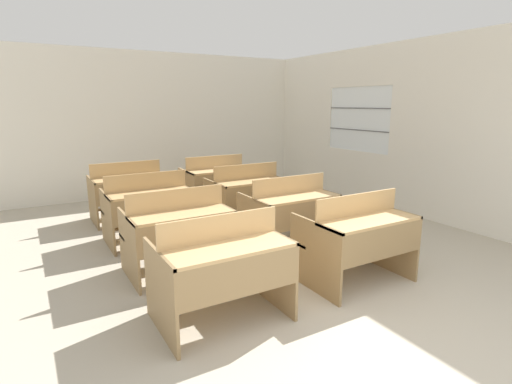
# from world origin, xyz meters

# --- Properties ---
(ground_plane) EXTENTS (30.00, 30.00, 0.00)m
(ground_plane) POSITION_xyz_m (0.00, 0.00, 0.00)
(ground_plane) COLOR #B2A893
(wall_back) EXTENTS (6.85, 0.06, 2.90)m
(wall_back) POSITION_xyz_m (0.00, 6.83, 1.45)
(wall_back) COLOR white
(wall_back) RESTS_ON ground_plane
(wall_right_with_window) EXTENTS (0.06, 6.80, 2.90)m
(wall_right_with_window) POSITION_xyz_m (3.40, 3.34, 1.44)
(wall_right_with_window) COLOR white
(wall_right_with_window) RESTS_ON ground_plane
(bench_front_left) EXTENTS (1.10, 0.81, 0.96)m
(bench_front_left) POSITION_xyz_m (-0.90, 1.47, 0.49)
(bench_front_left) COLOR #997B51
(bench_front_left) RESTS_ON ground_plane
(bench_front_right) EXTENTS (1.10, 0.81, 0.96)m
(bench_front_right) POSITION_xyz_m (0.68, 1.46, 0.49)
(bench_front_right) COLOR #93754B
(bench_front_right) RESTS_ON ground_plane
(bench_second_left) EXTENTS (1.10, 0.81, 0.96)m
(bench_second_left) POSITION_xyz_m (-0.88, 2.65, 0.49)
(bench_second_left) COLOR #97784E
(bench_second_left) RESTS_ON ground_plane
(bench_second_right) EXTENTS (1.10, 0.81, 0.96)m
(bench_second_right) POSITION_xyz_m (0.65, 2.66, 0.49)
(bench_second_right) COLOR #9A7C52
(bench_second_right) RESTS_ON ground_plane
(bench_third_left) EXTENTS (1.10, 0.81, 0.96)m
(bench_third_left) POSITION_xyz_m (-0.88, 3.85, 0.49)
(bench_third_left) COLOR olive
(bench_third_left) RESTS_ON ground_plane
(bench_third_right) EXTENTS (1.10, 0.81, 0.96)m
(bench_third_right) POSITION_xyz_m (0.68, 3.86, 0.49)
(bench_third_right) COLOR olive
(bench_third_right) RESTS_ON ground_plane
(bench_back_left) EXTENTS (1.10, 0.81, 0.96)m
(bench_back_left) POSITION_xyz_m (-0.88, 5.06, 0.49)
(bench_back_left) COLOR olive
(bench_back_left) RESTS_ON ground_plane
(bench_back_right) EXTENTS (1.10, 0.81, 0.96)m
(bench_back_right) POSITION_xyz_m (0.68, 5.04, 0.49)
(bench_back_right) COLOR #997B51
(bench_back_right) RESTS_ON ground_plane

